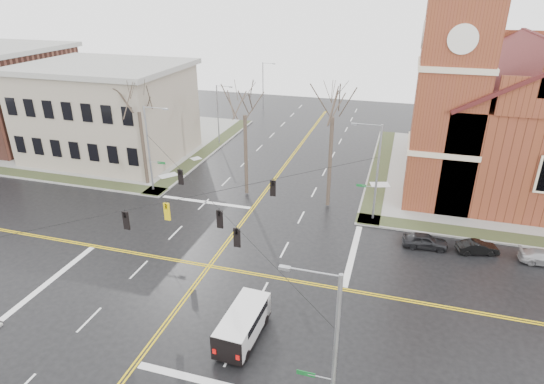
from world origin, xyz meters
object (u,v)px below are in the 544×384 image
(signal_pole_se, at_px, (331,352))
(parked_car_b, at_px, (478,247))
(church, at_px, (521,107))
(tree_ne, at_px, (333,111))
(cargo_van, at_px, (244,321))
(tree_nw_far, at_px, (138,107))
(streetlight_north_b, at_px, (264,84))
(signal_pole_nw, at_px, (150,147))
(streetlight_north_a, at_px, (219,112))
(tree_nw_near, at_px, (245,110))
(parked_car_a, at_px, (425,241))
(signal_pole_ne, at_px, (376,170))

(signal_pole_se, relative_size, parked_car_b, 2.74)
(church, distance_m, tree_ne, 21.32)
(cargo_van, height_order, tree_nw_far, tree_nw_far)
(streetlight_north_b, xyz_separation_m, tree_ne, (17.61, -34.89, 5.14))
(signal_pole_nw, relative_size, streetlight_north_b, 1.12)
(streetlight_north_a, bearing_deg, church, -5.19)
(streetlight_north_a, xyz_separation_m, tree_nw_near, (8.98, -14.47, 4.52))
(signal_pole_se, bearing_deg, tree_nw_near, 117.44)
(tree_nw_near, bearing_deg, cargo_van, -70.91)
(signal_pole_nw, height_order, parked_car_a, signal_pole_nw)
(parked_car_a, bearing_deg, signal_pole_nw, 77.73)
(signal_pole_nw, distance_m, tree_nw_near, 10.66)
(signal_pole_nw, xyz_separation_m, parked_car_b, (31.51, -3.52, -4.41))
(signal_pole_nw, distance_m, streetlight_north_b, 36.51)
(church, bearing_deg, tree_nw_far, -162.58)
(signal_pole_nw, distance_m, signal_pole_se, 32.28)
(signal_pole_se, bearing_deg, parked_car_b, 65.53)
(signal_pole_nw, relative_size, tree_nw_near, 0.72)
(signal_pole_nw, bearing_deg, streetlight_north_b, 88.95)
(streetlight_north_b, distance_m, tree_ne, 39.42)
(cargo_van, bearing_deg, parked_car_b, 46.67)
(signal_pole_ne, relative_size, cargo_van, 1.77)
(church, distance_m, signal_pole_ne, 19.22)
(cargo_van, height_order, tree_ne, tree_ne)
(parked_car_a, relative_size, tree_nw_far, 0.31)
(parked_car_b, bearing_deg, tree_nw_far, 66.22)
(streetlight_north_a, relative_size, tree_nw_far, 0.67)
(parked_car_a, xyz_separation_m, tree_nw_far, (-29.11, 5.22, 7.97))
(tree_nw_near, bearing_deg, signal_pole_se, -62.56)
(streetlight_north_a, bearing_deg, cargo_van, -65.24)
(tree_nw_near, height_order, tree_ne, tree_ne)
(streetlight_north_b, xyz_separation_m, tree_nw_far, (-2.37, -35.07, 4.13))
(signal_pole_se, relative_size, cargo_van, 1.77)
(parked_car_b, height_order, tree_nw_near, tree_nw_near)
(cargo_van, xyz_separation_m, tree_ne, (1.70, 19.60, 8.48))
(signal_pole_se, relative_size, streetlight_north_b, 1.12)
(streetlight_north_b, relative_size, cargo_van, 1.57)
(tree_nw_far, height_order, tree_nw_near, tree_nw_near)
(tree_nw_far, bearing_deg, tree_nw_near, 3.04)
(streetlight_north_b, bearing_deg, signal_pole_nw, -91.05)
(cargo_van, relative_size, parked_car_a, 1.40)
(parked_car_a, distance_m, tree_ne, 13.90)
(signal_pole_nw, height_order, tree_nw_far, tree_nw_far)
(signal_pole_nw, bearing_deg, tree_nw_far, 139.99)
(signal_pole_nw, relative_size, cargo_van, 1.77)
(signal_pole_se, bearing_deg, signal_pole_ne, 90.00)
(tree_ne, bearing_deg, signal_pole_ne, -20.29)
(streetlight_north_b, bearing_deg, streetlight_north_a, -90.00)
(signal_pole_ne, relative_size, streetlight_north_b, 1.12)
(streetlight_north_a, xyz_separation_m, streetlight_north_b, (0.00, 20.00, 0.00))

